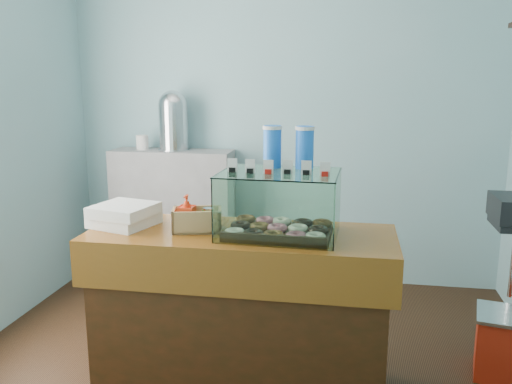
# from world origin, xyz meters

# --- Properties ---
(ground) EXTENTS (3.50, 3.50, 0.00)m
(ground) POSITION_xyz_m (0.00, 0.00, 0.00)
(ground) COLOR black
(ground) RESTS_ON ground
(room_shell) EXTENTS (3.54, 3.04, 2.82)m
(room_shell) POSITION_xyz_m (0.03, 0.01, 1.71)
(room_shell) COLOR #7CADB4
(room_shell) RESTS_ON ground
(counter) EXTENTS (1.60, 0.60, 0.90)m
(counter) POSITION_xyz_m (0.00, -0.25, 0.46)
(counter) COLOR #441E0D
(counter) RESTS_ON ground
(back_shelf) EXTENTS (1.00, 0.32, 1.10)m
(back_shelf) POSITION_xyz_m (-0.90, 1.32, 0.55)
(back_shelf) COLOR gray
(back_shelf) RESTS_ON ground
(display_case) EXTENTS (0.61, 0.46, 0.54)m
(display_case) POSITION_xyz_m (0.21, -0.23, 1.07)
(display_case) COLOR #362110
(display_case) RESTS_ON counter
(condiment_crate) EXTENTS (0.28, 0.20, 0.19)m
(condiment_crate) POSITION_xyz_m (-0.24, -0.27, 0.97)
(condiment_crate) COLOR tan
(condiment_crate) RESTS_ON counter
(pastry_boxes) EXTENTS (0.37, 0.37, 0.12)m
(pastry_boxes) POSITION_xyz_m (-0.65, -0.23, 0.96)
(pastry_boxes) COLOR silver
(pastry_boxes) RESTS_ON counter
(coffee_urn) EXTENTS (0.26, 0.26, 0.49)m
(coffee_urn) POSITION_xyz_m (-0.88, 1.33, 1.35)
(coffee_urn) COLOR silver
(coffee_urn) RESTS_ON back_shelf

